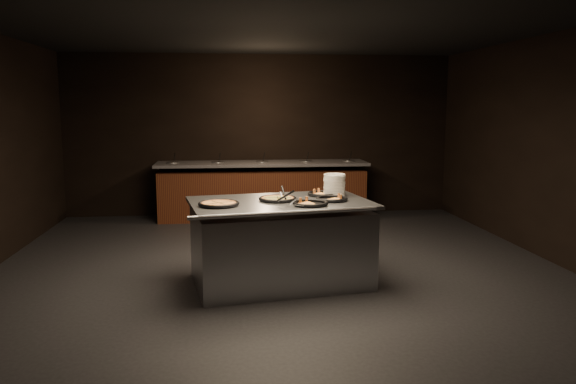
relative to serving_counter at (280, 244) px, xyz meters
name	(u,v)px	position (x,y,z in m)	size (l,w,h in m)	color
room	(282,154)	(0.04, 0.17, 1.00)	(7.02, 8.02, 2.92)	black
salad_bar	(262,194)	(0.04, 3.73, -0.01)	(3.70, 0.83, 1.18)	#592E15
serving_counter	(280,244)	(0.00, 0.00, 0.00)	(2.13, 1.56, 0.94)	silver
plate_stack	(334,185)	(0.67, 0.31, 0.62)	(0.25, 0.25, 0.25)	silver
pan_veggie_whole	(219,204)	(-0.67, -0.22, 0.51)	(0.44, 0.44, 0.04)	black
pan_cheese_whole	(278,199)	(-0.02, 0.04, 0.51)	(0.42, 0.42, 0.04)	black
pan_cheese_slices_a	(323,194)	(0.54, 0.33, 0.51)	(0.36, 0.36, 0.04)	black
pan_cheese_slices_b	(310,203)	(0.29, -0.29, 0.51)	(0.38, 0.38, 0.04)	black
pan_veggie_slices	(332,199)	(0.58, -0.03, 0.51)	(0.36, 0.36, 0.04)	black
server_left	(282,194)	(0.03, 0.01, 0.57)	(0.11, 0.33, 0.16)	silver
server_right	(290,199)	(0.07, -0.33, 0.57)	(0.31, 0.23, 0.17)	silver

